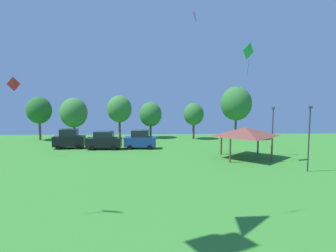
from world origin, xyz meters
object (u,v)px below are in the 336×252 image
park_pavilion (245,132)px  treeline_tree_3 (151,114)px  parked_car_leftmost (69,139)px  parked_car_third_from_left (140,140)px  kite_flying_6 (14,84)px  kite_flying_3 (194,14)px  treeline_tree_2 (119,109)px  treeline_tree_5 (236,104)px  kite_flying_4 (248,52)px  light_post_0 (309,135)px  treeline_tree_1 (74,113)px  treeline_tree_4 (194,114)px  treeline_tree_0 (39,110)px  parked_car_second_from_left (104,140)px  light_post_1 (273,128)px

park_pavilion → treeline_tree_3: (-11.32, 17.35, 0.98)m
parked_car_leftmost → parked_car_third_from_left: (9.78, -0.50, -0.06)m
kite_flying_6 → parked_car_leftmost: size_ratio=0.38×
parked_car_leftmost → kite_flying_3: bearing=-28.1°
parked_car_third_from_left → treeline_tree_2: treeline_tree_2 is taller
parked_car_third_from_left → treeline_tree_5: (15.58, 9.09, 4.69)m
kite_flying_4 → light_post_0: bearing=-42.2°
parked_car_leftmost → treeline_tree_1: bearing=96.8°
light_post_0 → treeline_tree_4: size_ratio=1.04×
kite_flying_3 → treeline_tree_0: bearing=146.2°
kite_flying_3 → kite_flying_6: bearing=175.7°
park_pavilion → treeline_tree_4: bearing=104.5°
parked_car_second_from_left → kite_flying_4: bearing=-26.3°
light_post_1 → parked_car_second_from_left: bearing=166.3°
parked_car_second_from_left → treeline_tree_2: bearing=85.7°
treeline_tree_2 → treeline_tree_3: 5.35m
parked_car_third_from_left → park_pavilion: park_pavilion is taller
kite_flying_6 → treeline_tree_1: size_ratio=0.24×
treeline_tree_4 → light_post_0: bearing=-69.6°
kite_flying_3 → treeline_tree_0: size_ratio=0.25×
parked_car_third_from_left → treeline_tree_3: bearing=85.8°
kite_flying_3 → park_pavilion: size_ratio=0.30×
treeline_tree_0 → treeline_tree_1: 5.55m
parked_car_leftmost → treeline_tree_0: 11.51m
treeline_tree_2 → parked_car_third_from_left: bearing=-68.0°
park_pavilion → treeline_tree_1: treeline_tree_1 is taller
park_pavilion → treeline_tree_0: bearing=152.2°
kite_flying_3 → light_post_0: kite_flying_3 is taller
kite_flying_6 → treeline_tree_1: kite_flying_6 is taller
light_post_1 → treeline_tree_4: bearing=118.3°
kite_flying_4 → kite_flying_6: bearing=172.2°
parked_car_second_from_left → light_post_0: (21.59, -12.85, 2.33)m
parked_car_third_from_left → park_pavilion: bearing=-25.9°
light_post_1 → treeline_tree_4: treeline_tree_4 is taller
parked_car_second_from_left → parked_car_third_from_left: bearing=3.7°
light_post_0 → treeline_tree_3: size_ratio=1.01×
treeline_tree_0 → treeline_tree_5: treeline_tree_5 is taller
kite_flying_4 → park_pavilion: bearing=75.7°
park_pavilion → treeline_tree_1: (-23.90, 15.69, 1.38)m
light_post_1 → treeline_tree_1: (-27.59, 14.40, 1.13)m
parked_car_leftmost → park_pavilion: size_ratio=0.72×
kite_flying_6 → park_pavilion: (26.75, -1.43, -5.50)m
treeline_tree_2 → light_post_0: bearing=-48.0°
park_pavilion → treeline_tree_5: (3.05, 15.78, 2.84)m
parked_car_second_from_left → light_post_1: size_ratio=0.79×
treeline_tree_3 → kite_flying_4: bearing=-61.1°
kite_flying_6 → light_post_1: bearing=-0.3°
parked_car_third_from_left → light_post_1: bearing=-16.2°
treeline_tree_5 → treeline_tree_2: bearing=177.7°
parked_car_leftmost → treeline_tree_5: 27.17m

